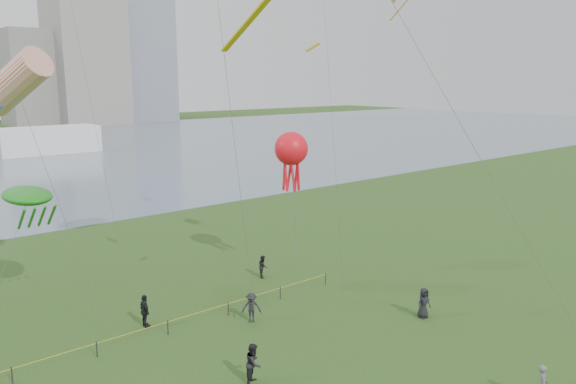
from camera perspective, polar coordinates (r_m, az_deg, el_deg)
building_mid at (r=186.15m, az=-19.83°, el=12.35°), size 20.00×20.00×38.00m
building_low at (r=187.46m, az=-24.45°, el=10.47°), size 16.00×18.00×28.00m
pavilion_right at (r=115.77m, az=-23.19°, el=4.86°), size 18.00×7.00×5.00m
fence at (r=30.53m, az=-22.71°, el=-15.46°), size 24.07×0.07×1.05m
spectator_a at (r=27.24m, az=-3.51°, el=-16.97°), size 1.19×1.16×1.93m
spectator_b at (r=33.27m, az=-3.74°, el=-11.63°), size 1.31×1.23×1.78m
spectator_c at (r=33.58m, az=-14.34°, el=-11.63°), size 0.55×1.16×1.92m
spectator_d at (r=34.72m, az=13.62°, el=-10.89°), size 0.98×0.73×1.83m
spectator_g at (r=40.33m, az=-2.56°, el=-7.55°), size 0.93×0.98×1.59m
kite_windsock at (r=35.45m, az=-25.97°, el=9.99°), size 4.56×8.12×15.69m
kite_creature at (r=36.36m, az=-24.99°, el=-0.36°), size 6.96×10.46×7.64m
kite_octopus at (r=38.38m, az=0.33°, el=4.33°), size 4.84×6.35×10.39m
kite_delta at (r=34.12m, az=11.37°, el=17.58°), size 1.68×15.29×19.49m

